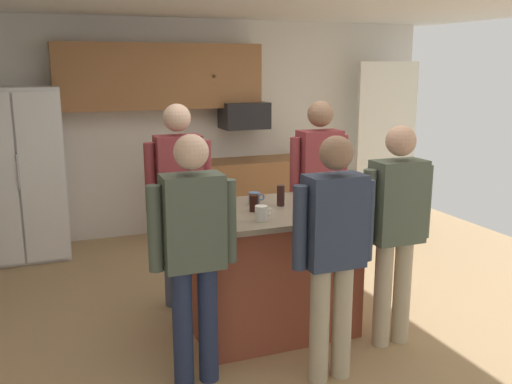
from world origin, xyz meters
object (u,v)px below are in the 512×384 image
(microwave_over_range, at_px, (244,115))
(person_guest_by_door, at_px, (179,191))
(person_elder_center, at_px, (193,245))
(glass_dark_ale, at_px, (217,216))
(glass_stout_tall, at_px, (318,195))
(person_guest_right, at_px, (319,183))
(mug_blue_stoneware, at_px, (262,213))
(glass_pilsner, at_px, (254,203))
(person_host_foreground, at_px, (396,222))
(refrigerator, at_px, (19,174))
(kitchen_island, at_px, (270,269))
(person_guest_left, at_px, (333,244))
(glass_short_whisky, at_px, (318,206))
(mug_ceramic_white, at_px, (255,198))
(tumbler_amber, at_px, (281,196))

(microwave_over_range, distance_m, person_guest_by_door, 2.42)
(person_elder_center, bearing_deg, glass_dark_ale, 12.45)
(glass_dark_ale, xyz_separation_m, glass_stout_tall, (0.90, 0.24, 0.02))
(person_guest_right, xyz_separation_m, glass_dark_ale, (-1.23, -0.87, 0.02))
(mug_blue_stoneware, bearing_deg, glass_pilsner, 80.38)
(microwave_over_range, distance_m, person_guest_right, 2.15)
(person_guest_right, distance_m, person_elder_center, 1.87)
(glass_dark_ale, bearing_deg, person_host_foreground, -12.72)
(person_elder_center, relative_size, glass_dark_ale, 13.42)
(person_host_foreground, xyz_separation_m, person_guest_by_door, (-1.29, 1.27, 0.07))
(person_guest_by_door, bearing_deg, person_guest_right, 47.44)
(person_host_foreground, xyz_separation_m, mug_blue_stoneware, (-0.94, 0.28, 0.09))
(refrigerator, xyz_separation_m, kitchen_island, (1.83, -2.57, -0.42))
(person_host_foreground, distance_m, glass_pilsner, 1.05)
(mug_blue_stoneware, xyz_separation_m, glass_stout_tall, (0.57, 0.25, 0.03))
(person_elder_center, height_order, person_guest_left, person_elder_center)
(glass_short_whisky, distance_m, mug_ceramic_white, 0.57)
(person_host_foreground, bearing_deg, glass_short_whisky, 8.15)
(refrigerator, distance_m, person_elder_center, 3.31)
(person_guest_by_door, relative_size, mug_blue_stoneware, 13.16)
(person_host_foreground, bearing_deg, person_guest_left, 58.71)
(glass_pilsner, bearing_deg, mug_blue_stoneware, -99.62)
(refrigerator, relative_size, glass_pilsner, 14.72)
(kitchen_island, height_order, person_elder_center, person_elder_center)
(tumbler_amber, height_order, glass_stout_tall, glass_stout_tall)
(tumbler_amber, xyz_separation_m, mug_blue_stoneware, (-0.30, -0.35, -0.03))
(kitchen_island, distance_m, glass_dark_ale, 0.80)
(microwave_over_range, height_order, glass_dark_ale, microwave_over_range)
(person_guest_left, bearing_deg, glass_dark_ale, 41.07)
(person_guest_left, height_order, glass_stout_tall, person_guest_left)
(kitchen_island, height_order, glass_short_whisky, glass_short_whisky)
(refrigerator, distance_m, glass_dark_ale, 3.14)
(kitchen_island, xyz_separation_m, person_guest_right, (0.72, 0.59, 0.52))
(person_guest_right, relative_size, mug_blue_stoneware, 13.18)
(glass_stout_tall, bearing_deg, person_host_foreground, -55.16)
(microwave_over_range, relative_size, glass_stout_tall, 3.34)
(refrigerator, distance_m, person_host_foreground, 4.06)
(microwave_over_range, bearing_deg, glass_dark_ale, -113.36)
(glass_short_whisky, xyz_separation_m, mug_ceramic_white, (-0.32, 0.47, -0.02))
(person_host_foreground, xyz_separation_m, person_guest_left, (-0.66, -0.27, -0.01))
(person_host_foreground, distance_m, glass_dark_ale, 1.30)
(microwave_over_range, relative_size, glass_short_whisky, 3.95)
(glass_pilsner, bearing_deg, person_host_foreground, -31.29)
(kitchen_island, bearing_deg, person_host_foreground, -36.68)
(refrigerator, relative_size, person_host_foreground, 1.12)
(person_guest_right, height_order, person_guest_by_door, person_guest_right)
(kitchen_island, xyz_separation_m, person_guest_by_door, (-0.54, 0.71, 0.52))
(person_host_foreground, distance_m, person_guest_right, 1.15)
(person_guest_right, bearing_deg, glass_short_whisky, 23.01)
(person_elder_center, distance_m, mug_ceramic_white, 1.02)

